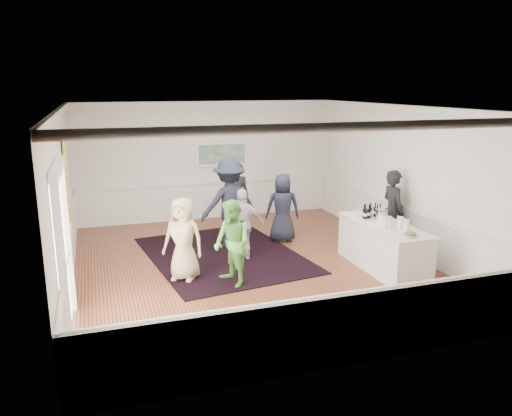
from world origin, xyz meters
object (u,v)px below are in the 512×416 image
object	(u,v)px
guest_lilac	(243,224)
nut_bowl	(410,235)
guest_green	(232,243)
ice_bucket	(381,215)
guest_dark_a	(229,203)
serving_table	(383,246)
guest_dark_b	(237,197)
guest_navy	(283,208)
guest_tan	(183,239)
bartender	(393,211)

from	to	relation	value
guest_lilac	nut_bowl	world-z (taller)	guest_lilac
guest_green	ice_bucket	size ratio (longest dim) A/B	6.16
guest_dark_a	ice_bucket	bearing A→B (deg)	136.17
serving_table	guest_dark_b	world-z (taller)	guest_dark_b
guest_dark_a	guest_lilac	bearing A→B (deg)	87.79
serving_table	guest_navy	bearing A→B (deg)	118.00
guest_tan	nut_bowl	xyz separation A→B (m)	(3.86, -1.58, 0.17)
serving_table	nut_bowl	distance (m)	1.02
guest_lilac	guest_dark_b	bearing A→B (deg)	-90.44
guest_navy	ice_bucket	xyz separation A→B (m)	(1.31, -2.12, 0.24)
guest_navy	ice_bucket	distance (m)	2.50
ice_bucket	guest_green	bearing A→B (deg)	-178.33
guest_dark_a	nut_bowl	distance (m)	4.09
ice_bucket	guest_dark_b	bearing A→B (deg)	122.37
serving_table	guest_navy	size ratio (longest dim) A/B	1.42
guest_tan	guest_dark_b	distance (m)	3.41
guest_green	ice_bucket	bearing A→B (deg)	76.58
serving_table	bartender	bearing A→B (deg)	48.86
guest_tan	guest_dark_b	world-z (taller)	guest_dark_b
guest_navy	nut_bowl	distance (m)	3.47
guest_tan	guest_dark_b	size ratio (longest dim) A/B	0.91
ice_bucket	guest_dark_a	bearing A→B (deg)	141.18
guest_lilac	nut_bowl	bearing A→B (deg)	149.02
ice_bucket	nut_bowl	world-z (taller)	ice_bucket
guest_tan	guest_green	xyz separation A→B (m)	(0.80, -0.55, 0.00)
nut_bowl	bartender	bearing A→B (deg)	65.85
guest_navy	guest_tan	bearing A→B (deg)	47.42
guest_lilac	guest_navy	distance (m)	1.56
nut_bowl	guest_tan	bearing A→B (deg)	157.78
serving_table	guest_lilac	distance (m)	2.89
serving_table	bartender	size ratio (longest dim) A/B	1.25
guest_dark_b	guest_lilac	bearing A→B (deg)	86.59
ice_bucket	bartender	bearing A→B (deg)	42.50
guest_green	guest_lilac	bearing A→B (deg)	140.22
bartender	guest_navy	size ratio (longest dim) A/B	1.13
bartender	nut_bowl	world-z (taller)	bartender
guest_dark_b	ice_bucket	size ratio (longest dim) A/B	6.74
guest_tan	guest_navy	bearing A→B (deg)	64.11
guest_tan	nut_bowl	world-z (taller)	guest_tan
guest_dark_a	guest_dark_b	size ratio (longest dim) A/B	1.16
guest_dark_b	ice_bucket	xyz separation A→B (m)	(2.09, -3.30, 0.17)
bartender	serving_table	bearing A→B (deg)	139.88
guest_green	guest_lilac	size ratio (longest dim) A/B	1.05
guest_navy	nut_bowl	bearing A→B (deg)	125.85
bartender	guest_green	bearing A→B (deg)	101.72
guest_dark_b	ice_bucket	bearing A→B (deg)	131.58
guest_dark_b	ice_bucket	world-z (taller)	guest_dark_b
bartender	guest_dark_a	distance (m)	3.62
guest_tan	guest_dark_b	bearing A→B (deg)	88.72
guest_lilac	ice_bucket	world-z (taller)	guest_lilac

